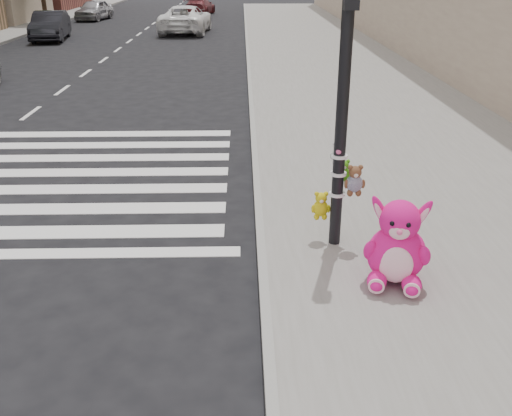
{
  "coord_description": "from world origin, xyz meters",
  "views": [
    {
      "loc": [
        1.3,
        -5.47,
        3.87
      ],
      "look_at": [
        1.47,
        1.66,
        0.75
      ],
      "focal_mm": 40.0,
      "sensor_mm": 36.0,
      "label": 1
    }
  ],
  "objects_px": {
    "red_teddy": "(415,283)",
    "car_dark_far": "(50,26)",
    "signal_pole": "(342,134)",
    "car_white_near": "(186,19)",
    "pink_bunny": "(397,248)"
  },
  "relations": [
    {
      "from": "red_teddy",
      "to": "car_white_near",
      "type": "height_order",
      "value": "car_white_near"
    },
    {
      "from": "pink_bunny",
      "to": "red_teddy",
      "type": "distance_m",
      "value": 0.49
    },
    {
      "from": "signal_pole",
      "to": "red_teddy",
      "type": "height_order",
      "value": "signal_pole"
    },
    {
      "from": "signal_pole",
      "to": "car_white_near",
      "type": "relative_size",
      "value": 0.74
    },
    {
      "from": "signal_pole",
      "to": "pink_bunny",
      "type": "distance_m",
      "value": 1.68
    },
    {
      "from": "pink_bunny",
      "to": "car_dark_far",
      "type": "height_order",
      "value": "car_dark_far"
    },
    {
      "from": "red_teddy",
      "to": "pink_bunny",
      "type": "bearing_deg",
      "value": 110.32
    },
    {
      "from": "signal_pole",
      "to": "pink_bunny",
      "type": "relative_size",
      "value": 3.49
    },
    {
      "from": "signal_pole",
      "to": "car_white_near",
      "type": "xyz_separation_m",
      "value": [
        -4.49,
        26.74,
        -1.0
      ]
    },
    {
      "from": "red_teddy",
      "to": "car_dark_far",
      "type": "distance_m",
      "value": 27.8
    },
    {
      "from": "pink_bunny",
      "to": "car_white_near",
      "type": "height_order",
      "value": "car_white_near"
    },
    {
      "from": "car_dark_far",
      "to": "car_white_near",
      "type": "bearing_deg",
      "value": 16.06
    },
    {
      "from": "car_white_near",
      "to": "pink_bunny",
      "type": "bearing_deg",
      "value": 103.6
    },
    {
      "from": "signal_pole",
      "to": "red_teddy",
      "type": "distance_m",
      "value": 2.16
    },
    {
      "from": "signal_pole",
      "to": "car_dark_far",
      "type": "relative_size",
      "value": 0.92
    }
  ]
}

